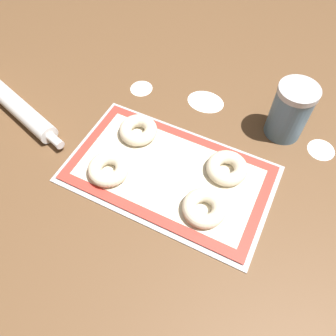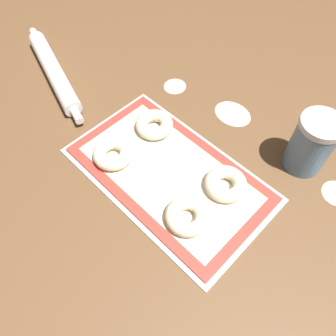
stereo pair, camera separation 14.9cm
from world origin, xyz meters
name	(u,v)px [view 2 (the right image)]	position (x,y,z in m)	size (l,w,h in m)	color
ground_plane	(167,176)	(0.00, 0.00, 0.00)	(2.80, 2.80, 0.00)	brown
baking_tray	(168,173)	(0.00, 0.01, 0.00)	(0.53, 0.31, 0.01)	#B2B5BA
baking_mat	(168,172)	(0.00, 0.01, 0.01)	(0.50, 0.29, 0.00)	red
bagel_front_left	(113,154)	(-0.14, -0.06, 0.03)	(0.11, 0.11, 0.03)	beige
bagel_front_right	(187,216)	(0.12, -0.06, 0.03)	(0.11, 0.11, 0.03)	beige
bagel_back_left	(154,125)	(-0.13, 0.08, 0.03)	(0.11, 0.11, 0.03)	beige
bagel_back_right	(226,184)	(0.13, 0.07, 0.03)	(0.11, 0.11, 0.03)	beige
flour_canister	(311,144)	(0.22, 0.28, 0.08)	(0.10, 0.10, 0.16)	slate
rolling_pin	(54,71)	(-0.52, 0.01, 0.03)	(0.47, 0.16, 0.05)	silver
flour_patch_far	(175,86)	(-0.22, 0.26, 0.00)	(0.07, 0.07, 0.00)	white
flour_patch_side	(233,113)	(-0.02, 0.29, 0.00)	(0.11, 0.09, 0.00)	white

